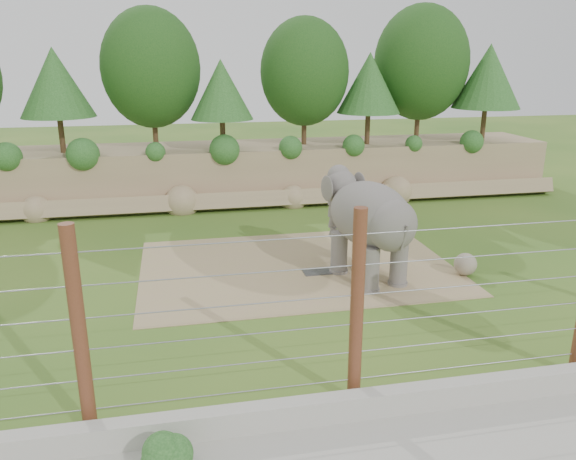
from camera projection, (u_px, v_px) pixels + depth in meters
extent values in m
plane|color=#396521|center=(303.00, 307.00, 15.42)|extent=(90.00, 90.00, 0.00)
cube|color=#9D8162|center=(243.00, 171.00, 27.21)|extent=(30.00, 4.00, 2.50)
cube|color=#9D8162|center=(249.00, 200.00, 25.32)|extent=(30.00, 1.37, 1.07)
cylinder|color=#3F2B19|center=(62.00, 135.00, 24.60)|extent=(0.24, 0.24, 1.58)
sphere|color=#154116|center=(56.00, 84.00, 23.97)|extent=(3.60, 3.60, 3.60)
cylinder|color=#3F2B19|center=(155.00, 127.00, 25.78)|extent=(0.24, 0.24, 1.92)
sphere|color=#154116|center=(151.00, 68.00, 25.01)|extent=(4.40, 4.40, 4.40)
cylinder|color=#3F2B19|center=(223.00, 134.00, 25.31)|extent=(0.24, 0.24, 1.40)
sphere|color=#154116|center=(221.00, 91.00, 24.75)|extent=(3.20, 3.20, 3.20)
cylinder|color=#3F2B19|center=(304.00, 125.00, 26.95)|extent=(0.24, 0.24, 1.82)
sphere|color=#154116|center=(304.00, 72.00, 26.22)|extent=(4.16, 4.16, 4.16)
cylinder|color=#3F2B19|center=(367.00, 128.00, 27.01)|extent=(0.24, 0.24, 1.50)
sphere|color=#154116|center=(369.00, 85.00, 26.41)|extent=(3.44, 3.44, 3.44)
cylinder|color=#3F2B19|center=(417.00, 119.00, 28.45)|extent=(0.24, 0.24, 2.03)
sphere|color=#154116|center=(421.00, 63.00, 27.63)|extent=(4.64, 4.64, 4.64)
cylinder|color=#3F2B19|center=(483.00, 125.00, 27.96)|extent=(0.24, 0.24, 1.64)
sphere|color=#154116|center=(488.00, 78.00, 27.29)|extent=(3.76, 3.76, 3.76)
cube|color=tan|center=(297.00, 267.00, 18.32)|extent=(10.00, 7.00, 0.02)
cube|color=#262628|center=(319.00, 271.00, 17.84)|extent=(1.00, 0.60, 0.03)
sphere|color=gray|center=(465.00, 264.00, 17.50)|extent=(0.71, 0.71, 0.71)
cube|color=#B5B2A7|center=(362.00, 405.00, 10.66)|extent=(26.00, 0.35, 0.50)
cylinder|color=#5B2F19|center=(80.00, 335.00, 9.65)|extent=(0.26, 0.26, 4.00)
cylinder|color=#5B2F19|center=(357.00, 310.00, 10.61)|extent=(0.26, 0.26, 4.00)
cylinder|color=gray|center=(354.00, 379.00, 11.06)|extent=(20.00, 0.02, 0.02)
cylinder|color=gray|center=(355.00, 352.00, 10.88)|extent=(20.00, 0.02, 0.02)
cylinder|color=gray|center=(356.00, 324.00, 10.70)|extent=(20.00, 0.02, 0.02)
cylinder|color=gray|center=(357.00, 295.00, 10.52)|extent=(20.00, 0.02, 0.02)
cylinder|color=gray|center=(359.00, 265.00, 10.35)|extent=(20.00, 0.02, 0.02)
cylinder|color=gray|center=(360.00, 234.00, 10.17)|extent=(20.00, 0.02, 0.02)
sphere|color=#1E501B|center=(166.00, 452.00, 9.18)|extent=(0.76, 0.76, 0.76)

